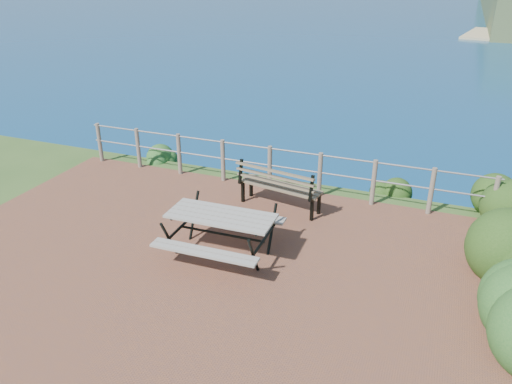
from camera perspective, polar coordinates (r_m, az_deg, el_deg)
ground at (r=8.66m, az=-6.14°, el=-8.21°), size 10.00×7.00×0.12m
safety_railing at (r=11.13m, az=1.59°, el=3.08°), size 9.40×0.10×1.00m
picnic_table at (r=8.65m, az=-3.97°, el=-4.36°), size 1.85×1.59×0.77m
park_bench at (r=10.19m, az=2.81°, el=1.41°), size 1.80×0.74×0.99m
shrub_right_edge at (r=11.16m, az=27.23°, el=-3.04°), size 1.25×1.25×1.77m
shrub_lip_west at (r=13.23m, az=-10.31°, el=3.65°), size 0.76×0.76×0.50m
shrub_lip_east at (r=11.61m, az=15.09°, el=0.06°), size 0.70×0.70×0.42m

